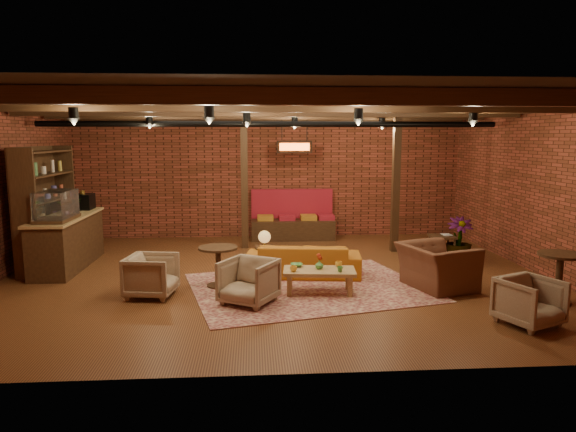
{
  "coord_description": "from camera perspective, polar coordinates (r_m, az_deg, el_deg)",
  "views": [
    {
      "loc": [
        -0.4,
        -9.29,
        2.58
      ],
      "look_at": [
        0.25,
        0.2,
        1.11
      ],
      "focal_mm": 32.0,
      "sensor_mm": 36.0,
      "label": 1
    }
  ],
  "objects": [
    {
      "name": "coffee_table",
      "position": [
        8.58,
        3.42,
        -6.23
      ],
      "size": [
        1.24,
        0.7,
        0.66
      ],
      "rotation": [
        0.0,
        0.0,
        -0.1
      ],
      "color": "olive",
      "rests_on": "floor"
    },
    {
      "name": "service_sign",
      "position": [
        12.44,
        0.71,
        7.69
      ],
      "size": [
        0.86,
        0.06,
        0.3
      ],
      "primitive_type": "cube",
      "color": "#FF6019",
      "rests_on": "ceiling"
    },
    {
      "name": "floor",
      "position": [
        9.65,
        -1.4,
        -6.75
      ],
      "size": [
        10.0,
        10.0,
        0.0
      ],
      "primitive_type": "plane",
      "color": "#3F1F0F",
      "rests_on": "ground"
    },
    {
      "name": "post_right",
      "position": [
        11.78,
        11.9,
        3.79
      ],
      "size": [
        0.16,
        0.16,
        3.2
      ],
      "primitive_type": "cube",
      "color": "black",
      "rests_on": "ground"
    },
    {
      "name": "armchair_b",
      "position": [
        8.06,
        -4.4,
        -7.03
      ],
      "size": [
        1.01,
        1.0,
        0.78
      ],
      "primitive_type": "imported",
      "rotation": [
        0.0,
        0.0,
        -0.53
      ],
      "color": "#B4A68B",
      "rests_on": "floor"
    },
    {
      "name": "service_counter",
      "position": [
        11.08,
        -23.36,
        -1.21
      ],
      "size": [
        0.8,
        2.5,
        1.6
      ],
      "primitive_type": null,
      "color": "black",
      "rests_on": "ground"
    },
    {
      "name": "plant_tall",
      "position": [
        11.1,
        18.7,
        2.26
      ],
      "size": [
        1.73,
        1.73,
        2.83
      ],
      "primitive_type": "imported",
      "rotation": [
        0.0,
        0.0,
        -0.1
      ],
      "color": "#4C7F4C",
      "rests_on": "floor"
    },
    {
      "name": "side_table_book",
      "position": [
        11.19,
        16.76,
        -2.28
      ],
      "size": [
        0.51,
        0.51,
        0.57
      ],
      "rotation": [
        0.0,
        0.0,
        -0.04
      ],
      "color": "black",
      "rests_on": "floor"
    },
    {
      "name": "wall_right",
      "position": [
        10.79,
        26.17,
        2.65
      ],
      "size": [
        0.02,
        8.0,
        3.2
      ],
      "primitive_type": "cube",
      "color": "#612C1B",
      "rests_on": "ground"
    },
    {
      "name": "round_table_left",
      "position": [
        8.98,
        -7.75,
        -4.84
      ],
      "size": [
        0.68,
        0.68,
        0.71
      ],
      "color": "black",
      "rests_on": "floor"
    },
    {
      "name": "sofa",
      "position": [
        9.63,
        1.71,
        -4.88
      ],
      "size": [
        2.21,
        1.08,
        0.62
      ],
      "primitive_type": "imported",
      "rotation": [
        0.0,
        0.0,
        3.02
      ],
      "color": "#A25816",
      "rests_on": "floor"
    },
    {
      "name": "wall_front",
      "position": [
        5.4,
        0.42,
        -1.7
      ],
      "size": [
        10.0,
        0.02,
        3.2
      ],
      "primitive_type": "cube",
      "color": "#612C1B",
      "rests_on": "ground"
    },
    {
      "name": "ceiling_beams",
      "position": [
        9.31,
        -1.47,
        11.83
      ],
      "size": [
        9.8,
        6.4,
        0.22
      ],
      "primitive_type": null,
      "color": "black",
      "rests_on": "ceiling"
    },
    {
      "name": "wall_back",
      "position": [
        13.33,
        -2.18,
        4.53
      ],
      "size": [
        10.0,
        0.02,
        3.2
      ],
      "primitive_type": "cube",
      "color": "#612C1B",
      "rests_on": "ground"
    },
    {
      "name": "rug",
      "position": [
        8.98,
        2.28,
        -7.91
      ],
      "size": [
        4.49,
        3.82,
        0.01
      ],
      "primitive_type": "cube",
      "rotation": [
        0.0,
        0.0,
        0.24
      ],
      "color": "maroon",
      "rests_on": "floor"
    },
    {
      "name": "shelving_hutch",
      "position": [
        11.26,
        -25.23,
        0.87
      ],
      "size": [
        0.52,
        2.0,
        2.4
      ],
      "primitive_type": null,
      "color": "black",
      "rests_on": "ground"
    },
    {
      "name": "side_table_lamp",
      "position": [
        10.07,
        -2.63,
        -2.67
      ],
      "size": [
        0.39,
        0.39,
        0.77
      ],
      "rotation": [
        0.0,
        0.0,
        0.07
      ],
      "color": "black",
      "rests_on": "floor"
    },
    {
      "name": "armchair_a",
      "position": [
        8.69,
        -14.93,
        -6.2
      ],
      "size": [
        0.8,
        0.84,
        0.76
      ],
      "primitive_type": "imported",
      "rotation": [
        0.0,
        0.0,
        1.42
      ],
      "color": "#B4A68B",
      "rests_on": "floor"
    },
    {
      "name": "banquette",
      "position": [
        13.05,
        0.54,
        -0.42
      ],
      "size": [
        2.1,
        0.7,
        1.0
      ],
      "primitive_type": null,
      "color": "#A51B2D",
      "rests_on": "ground"
    },
    {
      "name": "round_table_right",
      "position": [
        9.09,
        27.95,
        -5.32
      ],
      "size": [
        0.68,
        0.68,
        0.79
      ],
      "color": "black",
      "rests_on": "floor"
    },
    {
      "name": "post_left",
      "position": [
        11.93,
        -4.86,
        4.01
      ],
      "size": [
        0.16,
        0.16,
        3.2
      ],
      "primitive_type": "cube",
      "color": "black",
      "rests_on": "ground"
    },
    {
      "name": "ceiling_spotlights",
      "position": [
        9.31,
        -1.46,
        10.48
      ],
      "size": [
        6.4,
        4.4,
        0.28
      ],
      "primitive_type": null,
      "color": "black",
      "rests_on": "ceiling"
    },
    {
      "name": "ceiling",
      "position": [
        9.32,
        -1.47,
        12.57
      ],
      "size": [
        10.0,
        8.0,
        0.02
      ],
      "primitive_type": "cube",
      "color": "black",
      "rests_on": "wall_back"
    },
    {
      "name": "ceiling_pipe",
      "position": [
        10.9,
        -1.83,
        10.17
      ],
      "size": [
        9.6,
        0.12,
        0.12
      ],
      "primitive_type": "cylinder",
      "rotation": [
        0.0,
        1.57,
        0.0
      ],
      "color": "black",
      "rests_on": "ceiling"
    },
    {
      "name": "plant_counter",
      "position": [
        11.18,
        -22.67,
        1.08
      ],
      "size": [
        0.35,
        0.39,
        0.3
      ],
      "primitive_type": "imported",
      "color": "#337F33",
      "rests_on": "service_counter"
    },
    {
      "name": "armchair_right",
      "position": [
        9.18,
        16.22,
        -4.63
      ],
      "size": [
        1.07,
        1.34,
        1.02
      ],
      "primitive_type": "imported",
      "rotation": [
        0.0,
        0.0,
        1.88
      ],
      "color": "brown",
      "rests_on": "floor"
    },
    {
      "name": "armchair_far",
      "position": [
        7.89,
        25.28,
        -8.38
      ],
      "size": [
        0.92,
        0.9,
        0.74
      ],
      "primitive_type": "imported",
      "rotation": [
        0.0,
        0.0,
        0.41
      ],
      "color": "#B4A68B",
      "rests_on": "floor"
    }
  ]
}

